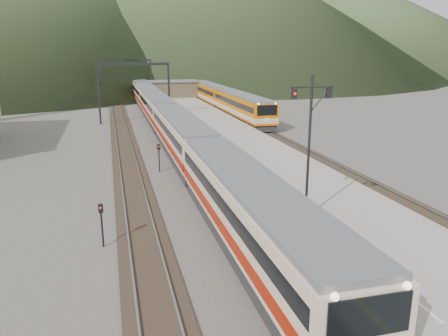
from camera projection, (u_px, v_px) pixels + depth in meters
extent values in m
cube|color=black|center=(172.00, 143.00, 46.31)|extent=(2.60, 200.00, 0.12)
cube|color=slate|center=(166.00, 142.00, 46.10)|extent=(0.10, 200.00, 0.14)
cube|color=slate|center=(179.00, 142.00, 46.46)|extent=(0.10, 200.00, 0.14)
cube|color=black|center=(124.00, 145.00, 45.08)|extent=(2.60, 200.00, 0.12)
cube|color=slate|center=(117.00, 145.00, 44.88)|extent=(0.10, 200.00, 0.14)
cube|color=slate|center=(131.00, 144.00, 45.23)|extent=(0.10, 200.00, 0.14)
cube|color=black|center=(274.00, 138.00, 49.12)|extent=(2.60, 200.00, 0.12)
cube|color=slate|center=(268.00, 137.00, 48.92)|extent=(0.10, 200.00, 0.14)
cube|color=slate|center=(280.00, 136.00, 49.27)|extent=(0.10, 200.00, 0.14)
cube|color=gray|center=(228.00, 140.00, 45.69)|extent=(8.00, 100.00, 1.00)
cube|color=black|center=(99.00, 94.00, 57.46)|extent=(0.25, 0.25, 8.00)
cube|color=black|center=(169.00, 92.00, 59.73)|extent=(0.25, 0.25, 8.00)
cube|color=black|center=(133.00, 64.00, 57.60)|extent=(9.30, 0.22, 0.35)
cube|color=black|center=(101.00, 81.00, 80.81)|extent=(0.25, 0.25, 8.00)
cube|color=black|center=(151.00, 81.00, 83.08)|extent=(0.25, 0.25, 8.00)
cube|color=black|center=(125.00, 60.00, 80.95)|extent=(9.30, 0.22, 0.35)
cube|color=brown|center=(173.00, 90.00, 82.56)|extent=(9.00, 4.00, 2.80)
cube|color=slate|center=(173.00, 81.00, 82.15)|extent=(9.40, 4.40, 0.30)
cone|color=#364929|center=(336.00, 20.00, 225.49)|extent=(160.00, 160.00, 50.00)
cube|color=#CBAD90|center=(250.00, 212.00, 20.95)|extent=(2.98, 20.05, 3.64)
cube|color=#CBAD90|center=(181.00, 135.00, 40.14)|extent=(2.98, 20.05, 3.64)
cube|color=#CBAD90|center=(157.00, 107.00, 59.33)|extent=(2.98, 20.05, 3.64)
cube|color=#CBAD90|center=(144.00, 94.00, 78.52)|extent=(2.98, 20.05, 3.64)
cube|color=#CBAD90|center=(137.00, 85.00, 97.71)|extent=(2.98, 20.05, 3.64)
cube|color=#BF6301|center=(242.00, 107.00, 60.27)|extent=(2.98, 20.02, 3.63)
cube|color=#BF6301|center=(209.00, 93.00, 79.43)|extent=(2.98, 20.02, 3.63)
cylinder|color=black|center=(309.00, 149.00, 22.14)|extent=(0.14, 0.14, 7.40)
cube|color=black|center=(312.00, 87.00, 21.34)|extent=(2.20, 0.25, 0.07)
cube|color=black|center=(294.00, 94.00, 21.26)|extent=(0.26, 0.20, 0.50)
cube|color=black|center=(329.00, 93.00, 21.56)|extent=(0.26, 0.20, 0.50)
cylinder|color=black|center=(159.00, 160.00, 35.29)|extent=(0.10, 0.10, 2.00)
cube|color=black|center=(159.00, 147.00, 35.01)|extent=(0.26, 0.22, 0.45)
cylinder|color=black|center=(102.00, 228.00, 21.70)|extent=(0.10, 0.10, 2.00)
cube|color=black|center=(101.00, 208.00, 21.42)|extent=(0.25, 0.21, 0.45)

